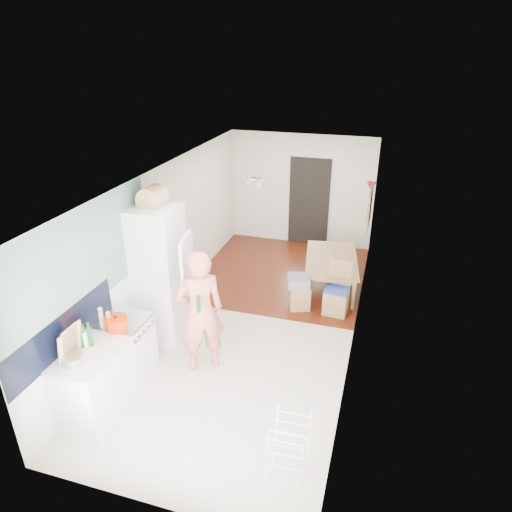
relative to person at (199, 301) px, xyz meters
The scene contains 32 objects.
room_shell 1.38m from the person, 72.95° to the left, with size 3.20×7.00×2.50m, color silver, non-canonical shape.
floor 1.74m from the person, 72.95° to the left, with size 3.20×7.00×0.01m, color beige.
wood_floor_overlay 3.36m from the person, 82.75° to the left, with size 3.20×3.30×0.01m, color #552513.
sage_wall_panel 1.58m from the person, 149.91° to the right, with size 0.02×3.00×1.30m, color gray.
tile_splashback 1.71m from the person, 133.69° to the right, with size 0.02×1.90×0.50m, color black.
doorway_recess 4.83m from the person, 82.84° to the left, with size 0.90×0.04×2.00m, color black.
base_cabinet 1.66m from the person, 125.94° to the right, with size 0.60×0.90×0.86m, color white.
worktop 1.54m from the person, 125.94° to the right, with size 0.62×0.92×0.06m, color beige.
range_cooker 1.20m from the person, 151.46° to the right, with size 0.60×0.60×0.88m, color white.
cooker_top 1.04m from the person, 151.46° to the right, with size 0.60×0.60×0.04m, color silver.
fridge_housing 1.02m from the person, 148.50° to the left, with size 0.66×0.66×2.15m, color white.
fridge_door 0.59m from the person, 138.05° to the left, with size 0.56×0.04×0.70m, color white.
fridge_interior 0.91m from the person, 136.37° to the left, with size 0.02×0.52×0.66m, color white.
pinboard 3.80m from the person, 58.32° to the left, with size 0.03×0.90×0.70m, color tan.
pinboard_frame 3.80m from the person, 58.51° to the left, with size 0.01×0.94×0.74m, color #90633D.
wall_sconce 4.38m from the person, 63.30° to the left, with size 0.18×0.18×0.16m, color maroon.
person is the anchor object (origin of this frame).
dining_table 3.31m from the person, 63.21° to the left, with size 1.43×0.80×0.50m, color #90633D.
dining_chair 2.64m from the person, 50.38° to the left, with size 0.39×0.39×0.93m, color #90633D, non-canonical shape.
stool 2.36m from the person, 62.92° to the left, with size 0.34×0.34×0.45m, color #90633D, non-canonical shape.
grey_drape 2.24m from the person, 63.39° to the left, with size 0.37×0.37×0.17m, color slate.
drying_rack 2.25m from the person, 41.92° to the right, with size 0.38×0.34×0.74m, color white, non-canonical shape.
bread_bin 1.61m from the person, 145.62° to the left, with size 0.37×0.35×0.20m, color #DCB07D, non-canonical shape.
red_casserole 1.10m from the person, 140.82° to the right, with size 0.28×0.28×0.17m, color red.
steel_pan 1.73m from the person, 122.57° to the right, with size 0.22×0.22×0.11m, color silver.
held_bottle 0.21m from the person, 69.65° to the right, with size 0.05×0.05×0.24m, color #1A4320.
bottle_a 1.53m from the person, 131.88° to the right, with size 0.07×0.07×0.30m, color #1A4320.
bottle_b 1.45m from the person, 131.02° to the right, with size 0.06×0.06×0.26m, color #1A4320.
bottle_c 1.51m from the person, 131.98° to the right, with size 0.09×0.09×0.21m, color silver.
pepper_mill_front 1.18m from the person, 143.04° to the right, with size 0.05×0.05×0.20m, color #DCB07D.
pepper_mill_back 1.27m from the person, 146.09° to the right, with size 0.06×0.06×0.23m, color #DCB07D.
chopping_boards 1.70m from the person, 126.95° to the right, with size 0.04×0.31×0.41m, color #DCB07D, non-canonical shape.
Camera 1 is at (1.85, -6.17, 4.24)m, focal length 32.00 mm.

